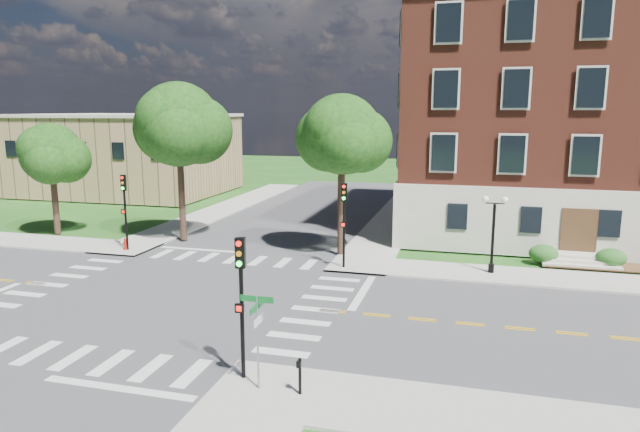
% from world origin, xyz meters
% --- Properties ---
extents(ground, '(160.00, 160.00, 0.00)m').
position_xyz_m(ground, '(0.00, 0.00, 0.00)').
color(ground, '#1B4C15').
rests_on(ground, ground).
extents(road_ew, '(90.00, 12.00, 0.01)m').
position_xyz_m(road_ew, '(0.00, 0.00, 0.01)').
color(road_ew, '#3D3D3F').
rests_on(road_ew, ground).
extents(road_ns, '(12.00, 90.00, 0.01)m').
position_xyz_m(road_ns, '(0.00, 0.00, 0.01)').
color(road_ns, '#3D3D3F').
rests_on(road_ns, ground).
extents(sidewalk_ne, '(34.00, 34.00, 0.12)m').
position_xyz_m(sidewalk_ne, '(15.38, 15.38, 0.06)').
color(sidewalk_ne, '#9E9B93').
rests_on(sidewalk_ne, ground).
extents(sidewalk_nw, '(34.00, 34.00, 0.12)m').
position_xyz_m(sidewalk_nw, '(-15.38, 15.38, 0.06)').
color(sidewalk_nw, '#9E9B93').
rests_on(sidewalk_nw, ground).
extents(crosswalk_east, '(2.20, 10.20, 0.02)m').
position_xyz_m(crosswalk_east, '(7.20, 0.00, 0.00)').
color(crosswalk_east, silver).
rests_on(crosswalk_east, ground).
extents(stop_bar_east, '(0.40, 5.50, 0.00)m').
position_xyz_m(stop_bar_east, '(8.80, 3.00, 0.00)').
color(stop_bar_east, silver).
rests_on(stop_bar_east, ground).
extents(main_building, '(30.60, 22.40, 16.50)m').
position_xyz_m(main_building, '(24.00, 21.99, 8.34)').
color(main_building, '#BDB4A6').
rests_on(main_building, ground).
extents(secondary_building, '(20.40, 15.40, 8.30)m').
position_xyz_m(secondary_building, '(-22.00, 30.00, 4.28)').
color(secondary_building, '#917C50').
rests_on(secondary_building, ground).
extents(tree_b, '(4.26, 4.26, 7.92)m').
position_xyz_m(tree_b, '(-14.85, 10.04, 5.87)').
color(tree_b, '#2E2117').
rests_on(tree_b, ground).
extents(tree_c, '(5.60, 5.60, 10.63)m').
position_xyz_m(tree_c, '(-5.18, 10.71, 7.92)').
color(tree_c, '#2E2117').
rests_on(tree_c, ground).
extents(tree_d, '(4.81, 4.81, 9.76)m').
position_xyz_m(tree_d, '(6.12, 9.74, 7.43)').
color(tree_d, '#2E2117').
rests_on(tree_d, ground).
extents(traffic_signal_se, '(0.35, 0.40, 4.80)m').
position_xyz_m(traffic_signal_se, '(6.71, -7.22, 3.19)').
color(traffic_signal_se, black).
rests_on(traffic_signal_se, ground).
extents(traffic_signal_ne, '(0.34, 0.38, 4.80)m').
position_xyz_m(traffic_signal_ne, '(6.96, 6.84, 3.19)').
color(traffic_signal_ne, black).
rests_on(traffic_signal_ne, ground).
extents(traffic_signal_nw, '(0.36, 0.42, 4.80)m').
position_xyz_m(traffic_signal_nw, '(-7.27, 7.23, 3.19)').
color(traffic_signal_nw, black).
rests_on(traffic_signal_nw, ground).
extents(twin_lamp_west, '(1.36, 0.36, 4.23)m').
position_xyz_m(twin_lamp_west, '(15.02, 7.92, 2.52)').
color(twin_lamp_west, black).
rests_on(twin_lamp_west, ground).
extents(street_sign_pole, '(1.10, 1.10, 3.10)m').
position_xyz_m(street_sign_pole, '(7.47, -7.77, 2.31)').
color(street_sign_pole, gray).
rests_on(street_sign_pole, ground).
extents(push_button_post, '(0.14, 0.21, 1.20)m').
position_xyz_m(push_button_post, '(8.87, -7.83, 0.80)').
color(push_button_post, black).
rests_on(push_button_post, ground).
extents(fire_hydrant, '(0.35, 0.35, 0.75)m').
position_xyz_m(fire_hydrant, '(-7.40, 7.25, 0.46)').
color(fire_hydrant, '#A1180C').
rests_on(fire_hydrant, ground).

